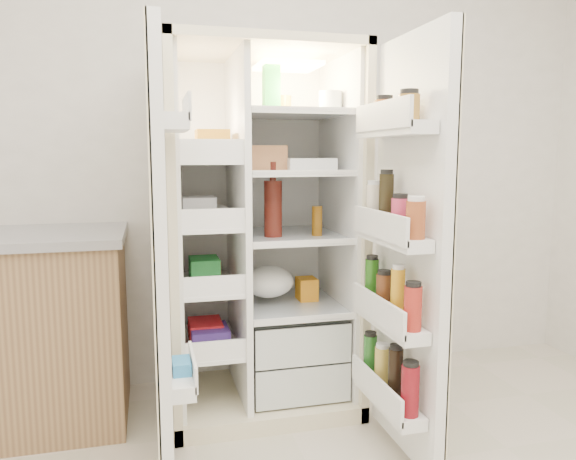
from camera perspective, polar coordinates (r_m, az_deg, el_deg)
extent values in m
cube|color=silver|center=(3.11, -3.18, 9.08)|extent=(4.00, 0.02, 2.70)
cube|color=beige|center=(3.05, -4.20, 0.63)|extent=(0.92, 0.04, 1.80)
cube|color=beige|center=(2.68, -12.24, -0.54)|extent=(0.04, 0.70, 1.80)
cube|color=beige|center=(2.85, 5.74, 0.10)|extent=(0.04, 0.70, 1.80)
cube|color=beige|center=(2.75, -3.11, 18.28)|extent=(0.92, 0.70, 0.04)
cube|color=beige|center=(2.97, -2.85, -16.86)|extent=(0.92, 0.70, 0.08)
cube|color=white|center=(3.02, -4.10, 0.93)|extent=(0.84, 0.02, 1.68)
cube|color=white|center=(2.68, -11.61, -0.09)|extent=(0.02, 0.62, 1.68)
cube|color=white|center=(2.84, 5.18, 0.48)|extent=(0.02, 0.62, 1.68)
cube|color=white|center=(2.71, -5.25, 0.13)|extent=(0.03, 0.62, 1.68)
cube|color=silver|center=(2.93, 0.28, -14.14)|extent=(0.47, 0.52, 0.19)
cube|color=silver|center=(2.86, 0.28, -10.42)|extent=(0.47, 0.52, 0.19)
cube|color=#FFD18C|center=(2.82, -0.08, 16.78)|extent=(0.30, 0.30, 0.02)
cube|color=white|center=(2.82, -8.28, -11.54)|extent=(0.28, 0.58, 0.02)
cube|color=white|center=(2.74, -8.40, -5.60)|extent=(0.28, 0.58, 0.02)
cube|color=white|center=(2.68, -8.53, 0.65)|extent=(0.28, 0.58, 0.02)
cube|color=white|center=(2.66, -8.66, 7.07)|extent=(0.28, 0.58, 0.02)
cube|color=silver|center=(2.84, 0.18, -7.72)|extent=(0.49, 0.58, 0.01)
cube|color=silver|center=(2.77, 0.18, -0.51)|extent=(0.49, 0.58, 0.01)
cube|color=silver|center=(2.74, 0.18, 6.13)|extent=(0.49, 0.58, 0.02)
cube|color=silver|center=(2.74, 0.19, 11.98)|extent=(0.49, 0.58, 0.02)
cube|color=red|center=(2.80, -8.31, -10.38)|extent=(0.16, 0.20, 0.10)
cube|color=#268B39|center=(2.72, -8.43, -4.16)|extent=(0.14, 0.18, 0.12)
cube|color=white|center=(2.68, -8.55, 1.61)|extent=(0.20, 0.22, 0.07)
cube|color=gold|center=(2.66, -8.70, 8.79)|extent=(0.15, 0.16, 0.14)
cube|color=#4F3090|center=(2.80, -8.30, -10.47)|extent=(0.18, 0.20, 0.09)
cube|color=#F8392B|center=(2.72, -8.43, -4.37)|extent=(0.14, 0.18, 0.10)
cube|color=white|center=(2.68, -8.56, 2.14)|extent=(0.16, 0.16, 0.12)
sphere|color=orange|center=(2.85, -1.83, -16.07)|extent=(0.07, 0.07, 0.07)
sphere|color=orange|center=(2.91, -0.21, -15.59)|extent=(0.07, 0.07, 0.07)
sphere|color=orange|center=(2.90, 1.98, -15.69)|extent=(0.07, 0.07, 0.07)
sphere|color=orange|center=(2.99, -1.46, -14.92)|extent=(0.07, 0.07, 0.07)
ellipsoid|color=#3F6822|center=(2.88, 0.18, -10.02)|extent=(0.26, 0.24, 0.11)
cylinder|color=#501811|center=(2.65, -1.58, 2.24)|extent=(0.09, 0.09, 0.27)
cylinder|color=brown|center=(2.69, 3.06, 0.97)|extent=(0.05, 0.05, 0.15)
cube|color=green|center=(2.71, -1.76, 14.54)|extent=(0.08, 0.08, 0.22)
cylinder|color=silver|center=(2.73, 4.44, 13.21)|extent=(0.11, 0.11, 0.10)
cylinder|color=olive|center=(2.86, -0.41, 12.92)|extent=(0.07, 0.07, 0.10)
cube|color=white|center=(2.67, 2.45, 6.87)|extent=(0.24, 0.10, 0.06)
cube|color=#C27F4D|center=(2.67, -2.39, 7.53)|extent=(0.20, 0.11, 0.12)
ellipsoid|color=white|center=(2.80, -2.01, -6.09)|extent=(0.25, 0.23, 0.16)
cube|color=orange|center=(2.88, 1.97, -6.16)|extent=(0.10, 0.12, 0.12)
cube|color=white|center=(2.13, -13.26, -2.67)|extent=(0.05, 0.40, 1.72)
cube|color=beige|center=(2.13, -13.94, -2.70)|extent=(0.01, 0.40, 1.72)
cube|color=white|center=(2.28, -11.04, -15.07)|extent=(0.09, 0.32, 0.06)
cube|color=white|center=(2.10, -11.76, 10.91)|extent=(0.09, 0.32, 0.06)
cube|color=#338CCC|center=(2.27, -11.06, -14.37)|extent=(0.07, 0.12, 0.10)
cube|color=white|center=(2.29, 12.67, -1.94)|extent=(0.05, 0.58, 1.72)
cube|color=beige|center=(2.30, 13.22, -1.91)|extent=(0.01, 0.58, 1.72)
cube|color=white|center=(2.44, 10.34, -16.99)|extent=(0.11, 0.50, 0.05)
cube|color=white|center=(2.32, 10.55, -9.35)|extent=(0.11, 0.50, 0.05)
cube|color=white|center=(2.25, 10.77, -0.79)|extent=(0.11, 0.50, 0.05)
cube|color=white|center=(2.22, 11.06, 10.23)|extent=(0.11, 0.50, 0.05)
cylinder|color=maroon|center=(2.23, 12.65, -16.06)|extent=(0.07, 0.07, 0.20)
cylinder|color=black|center=(2.33, 11.17, -14.65)|extent=(0.06, 0.06, 0.22)
cylinder|color=gold|center=(2.45, 9.81, -14.00)|extent=(0.06, 0.06, 0.18)
cylinder|color=#256822|center=(2.56, 8.59, -12.89)|extent=(0.06, 0.06, 0.19)
cylinder|color=#A4241B|center=(2.12, 12.92, -8.00)|extent=(0.07, 0.07, 0.17)
cylinder|color=orange|center=(2.23, 11.39, -6.65)|extent=(0.06, 0.06, 0.21)
cylinder|color=#5A2E16|center=(2.35, 9.99, -6.50)|extent=(0.07, 0.07, 0.16)
cylinder|color=#246016|center=(2.46, 8.75, -5.34)|extent=(0.06, 0.06, 0.20)
cylinder|color=brown|center=(2.06, 13.20, 1.03)|extent=(0.07, 0.07, 0.14)
cylinder|color=#BB304F|center=(2.17, 11.62, 1.42)|extent=(0.07, 0.07, 0.14)
cylinder|color=black|center=(2.28, 10.22, 2.90)|extent=(0.06, 0.06, 0.23)
cylinder|color=beige|center=(2.40, 8.92, 2.58)|extent=(0.06, 0.06, 0.18)
cylinder|color=olive|center=(2.12, 12.53, 12.35)|extent=(0.08, 0.08, 0.10)
cylinder|color=#944A1A|center=(2.32, 10.03, 12.01)|extent=(0.08, 0.08, 0.10)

